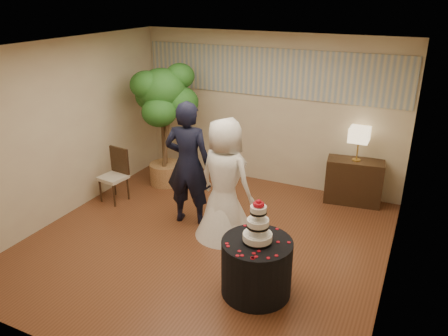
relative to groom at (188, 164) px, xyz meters
The scene contains 15 objects.
floor 1.21m from the groom, 40.24° to the right, with size 5.00×5.00×0.00m, color brown.
ceiling 1.94m from the groom, 40.24° to the right, with size 5.00×5.00×0.00m, color white.
wall_back 2.16m from the groom, 75.33° to the left, with size 5.00×0.06×2.80m, color beige.
wall_front 3.03m from the groom, 79.72° to the right, with size 5.00×0.06×2.80m, color beige.
wall_left 2.06m from the groom, 167.00° to the right, with size 0.06×5.00×2.80m, color beige.
wall_right 3.10m from the groom, ahead, with size 0.06×5.00×2.80m, color beige.
mural_border 2.37m from the groom, 75.19° to the left, with size 4.90×0.02×0.85m, color #A2A699.
groom is the anchor object (origin of this frame).
bride 0.71m from the groom, 10.99° to the right, with size 0.91×0.91×1.83m, color white.
cake_table 2.12m from the groom, 36.73° to the right, with size 0.86×0.86×0.71m, color black.
wedding_cake 2.03m from the groom, 36.73° to the right, with size 0.36×0.36×0.55m, color white, non-canonical shape.
console 2.93m from the groom, 38.87° to the left, with size 0.94×0.42×0.78m, color black.
table_lamp 2.87m from the groom, 38.87° to the left, with size 0.32×0.32×0.58m, color #D2BA8A, non-canonical shape.
ficus_tree 1.59m from the groom, 136.19° to the left, with size 1.10×1.10×2.32m, color #24591D, non-canonical shape.
side_chair 1.64m from the groom, behind, with size 0.43×0.45×0.94m, color black, non-canonical shape.
Camera 1 is at (2.64, -4.92, 3.47)m, focal length 35.00 mm.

